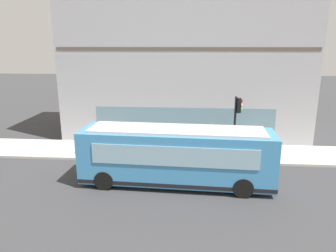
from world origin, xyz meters
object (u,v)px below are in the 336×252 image
at_px(pedestrian_near_building_entrance, 195,141).
at_px(pedestrian_walking_along_curb, 84,142).
at_px(pedestrian_near_hydrant, 221,138).
at_px(city_bus_nearside, 176,156).
at_px(fire_hydrant, 168,152).
at_px(pedestrian_by_light_pole, 215,144).
at_px(traffic_light_near_corner, 237,116).

xyz_separation_m(pedestrian_near_building_entrance, pedestrian_walking_along_curb, (-0.36, 7.23, -0.14)).
bearing_deg(pedestrian_walking_along_curb, pedestrian_near_hydrant, -81.80).
xyz_separation_m(city_bus_nearside, pedestrian_near_building_entrance, (4.01, -1.00, -0.36)).
bearing_deg(fire_hydrant, pedestrian_by_light_pole, -91.00).
bearing_deg(traffic_light_near_corner, fire_hydrant, 89.45).
bearing_deg(pedestrian_walking_along_curb, traffic_light_near_corner, -90.33).
xyz_separation_m(city_bus_nearside, pedestrian_walking_along_curb, (3.65, 6.23, -0.50)).
bearing_deg(pedestrian_near_building_entrance, traffic_light_near_corner, -99.17).
xyz_separation_m(city_bus_nearside, pedestrian_by_light_pole, (3.58, -2.30, -0.40)).
height_order(pedestrian_near_hydrant, pedestrian_by_light_pole, pedestrian_by_light_pole).
bearing_deg(fire_hydrant, pedestrian_near_hydrant, -69.42).
bearing_deg(pedestrian_near_hydrant, pedestrian_walking_along_curb, 98.20).
height_order(city_bus_nearside, pedestrian_near_building_entrance, city_bus_nearside).
distance_m(pedestrian_near_building_entrance, pedestrian_walking_along_curb, 7.24).
distance_m(fire_hydrant, pedestrian_walking_along_curb, 5.55).
relative_size(traffic_light_near_corner, fire_hydrant, 5.45).
height_order(fire_hydrant, pedestrian_by_light_pole, pedestrian_by_light_pole).
relative_size(city_bus_nearside, traffic_light_near_corner, 2.51).
height_order(city_bus_nearside, traffic_light_near_corner, traffic_light_near_corner).
relative_size(pedestrian_by_light_pole, pedestrian_walking_along_curb, 1.11).
xyz_separation_m(fire_hydrant, pedestrian_by_light_pole, (-0.05, -3.00, 0.64)).
xyz_separation_m(fire_hydrant, pedestrian_near_building_entrance, (0.38, -1.70, 0.68)).
height_order(city_bus_nearside, pedestrian_by_light_pole, city_bus_nearside).
bearing_deg(pedestrian_by_light_pole, fire_hydrant, 89.00).
height_order(fire_hydrant, pedestrian_near_building_entrance, pedestrian_near_building_entrance).
height_order(traffic_light_near_corner, pedestrian_by_light_pole, traffic_light_near_corner).
height_order(traffic_light_near_corner, fire_hydrant, traffic_light_near_corner).
xyz_separation_m(fire_hydrant, pedestrian_walking_along_curb, (0.02, 5.53, 0.54)).
bearing_deg(traffic_light_near_corner, pedestrian_walking_along_curb, 89.67).
height_order(pedestrian_near_building_entrance, pedestrian_walking_along_curb, pedestrian_near_building_entrance).
xyz_separation_m(traffic_light_near_corner, pedestrian_by_light_pole, (-0.01, 1.28, -1.80)).
relative_size(city_bus_nearside, pedestrian_near_building_entrance, 5.64).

